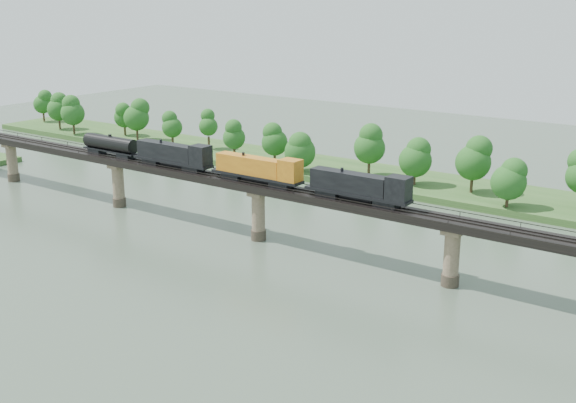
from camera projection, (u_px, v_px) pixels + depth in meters
The scene contains 6 objects.
ground at pixel (147, 288), 118.21m from camera, with size 400.00×400.00×0.00m, color #3B4B3B.
far_bank at pixel (390, 180), 184.48m from camera, with size 300.00×24.00×1.60m, color #2D5120.
bridge at pixel (258, 213), 140.17m from camera, with size 236.00×30.00×11.50m.
bridge_superstructure at pixel (258, 182), 138.42m from camera, with size 220.00×4.90×0.75m.
far_treeline at pixel (354, 148), 183.35m from camera, with size 289.06×17.54×13.60m.
freight_train at pixel (227, 164), 141.99m from camera, with size 81.67×3.18×5.62m.
Camera 1 is at (82.62, -75.78, 46.32)m, focal length 45.00 mm.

